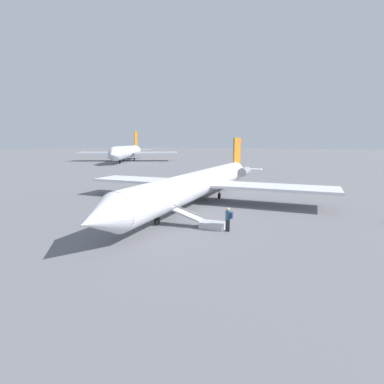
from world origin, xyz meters
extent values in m
plane|color=slate|center=(0.00, 0.00, 0.00)|extent=(600.00, 600.00, 0.00)
cylinder|color=silver|center=(0.00, 0.00, 2.07)|extent=(28.84, 9.71, 2.67)
cone|color=silver|center=(15.52, 3.92, 2.07)|extent=(3.49, 3.26, 2.62)
cone|color=silver|center=(-15.78, -3.98, 2.07)|extent=(4.01, 3.39, 2.62)
cube|color=orange|center=(-15.10, -3.81, 4.87)|extent=(3.68, 1.12, 4.27)
cube|color=silver|center=(-15.47, -3.91, 2.34)|extent=(3.38, 7.64, 0.13)
cube|color=silver|center=(-3.23, 6.86, 1.87)|extent=(7.13, 12.88, 0.27)
cube|color=silver|center=(0.41, -7.57, 1.87)|extent=(7.13, 12.88, 0.27)
cylinder|color=gray|center=(-12.69, -1.27, 2.27)|extent=(3.40, 1.95, 1.20)
cylinder|color=gray|center=(-11.77, -4.91, 2.27)|extent=(3.40, 1.95, 1.20)
cylinder|color=black|center=(9.16, 2.31, 0.33)|extent=(0.68, 0.32, 0.66)
cylinder|color=gray|center=(9.16, 2.31, 0.76)|extent=(0.12, 0.12, 0.21)
cylinder|color=black|center=(-3.11, 0.45, 0.33)|extent=(0.68, 0.32, 0.66)
cylinder|color=gray|center=(-3.11, 0.45, 0.76)|extent=(0.12, 0.12, 0.21)
cylinder|color=black|center=(-2.52, -1.88, 0.33)|extent=(0.68, 0.32, 0.66)
cylinder|color=gray|center=(-2.52, -1.88, 0.76)|extent=(0.12, 0.12, 0.21)
cylinder|color=silver|center=(-43.50, -60.71, 3.16)|extent=(30.45, 24.97, 4.08)
cone|color=silver|center=(-27.76, -48.46, 3.16)|extent=(5.99, 5.91, 4.00)
cone|color=silver|center=(-59.57, -73.22, 3.16)|extent=(6.64, 6.41, 4.00)
cube|color=orange|center=(-58.73, -72.56, 7.44)|extent=(4.70, 3.76, 6.52)
cube|color=silver|center=(-59.18, -72.91, 3.57)|extent=(8.94, 10.51, 0.20)
cube|color=silver|center=(-50.72, -54.32, 2.85)|extent=(14.28, 15.74, 0.41)
cube|color=silver|center=(-39.08, -69.28, 2.85)|extent=(14.28, 15.74, 0.41)
cylinder|color=black|center=(-34.42, -53.65, 0.50)|extent=(0.95, 0.82, 1.01)
cylinder|color=gray|center=(-34.42, -53.65, 1.17)|extent=(0.18, 0.18, 0.32)
cylinder|color=black|center=(-47.42, -61.44, 0.50)|extent=(0.95, 0.82, 1.01)
cylinder|color=gray|center=(-47.42, -61.44, 1.17)|extent=(0.18, 0.18, 0.32)
cylinder|color=black|center=(-45.17, -64.34, 0.50)|extent=(0.95, 0.82, 1.01)
cylinder|color=gray|center=(-45.17, -64.34, 1.17)|extent=(0.18, 0.18, 0.32)
cube|color=#B2B2B7|center=(7.41, 6.29, 0.25)|extent=(1.51, 2.01, 0.50)
cube|color=#B2B2B7|center=(7.90, 4.35, 0.85)|extent=(1.42, 2.39, 0.82)
cube|color=#B2B2B7|center=(8.33, 4.46, 1.35)|extent=(0.60, 2.17, 0.76)
cube|color=#23232D|center=(7.35, 7.54, 0.42)|extent=(0.26, 0.32, 0.85)
cylinder|color=#265972|center=(7.35, 7.54, 1.18)|extent=(0.36, 0.36, 0.65)
sphere|color=beige|center=(7.35, 7.54, 1.62)|extent=(0.24, 0.24, 0.24)
cube|color=navy|center=(7.28, 7.80, 1.21)|extent=(0.32, 0.24, 0.44)
camera|label=1|loc=(25.57, 17.82, 6.30)|focal=28.00mm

